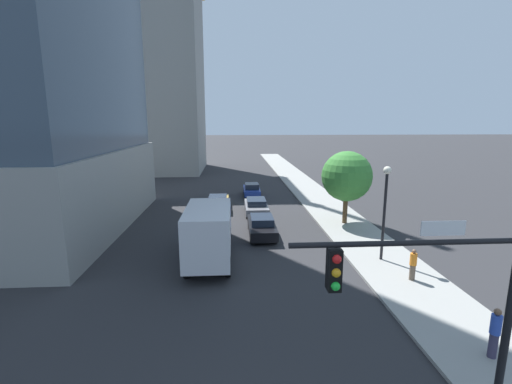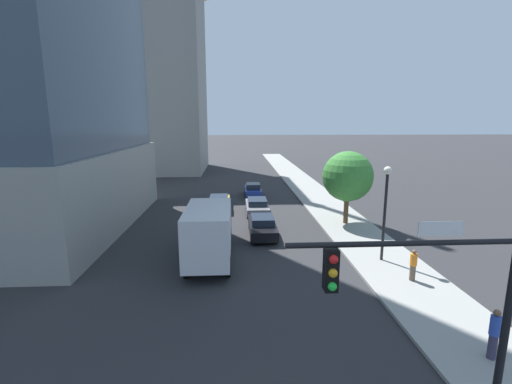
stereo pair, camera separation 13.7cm
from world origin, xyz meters
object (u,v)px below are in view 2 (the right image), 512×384
Objects in this scene: pedestrian_blue_shirt at (494,333)px; traffic_light_pole at (432,287)px; street_tree at (348,176)px; box_truck at (209,230)px; car_black at (262,226)px; car_blue at (253,190)px; car_gold at (219,202)px; street_lamp at (386,199)px; pedestrian_orange_shirt at (413,265)px; construction_building at (159,61)px; car_gray at (257,206)px.

traffic_light_pole is at bearing -147.98° from pedestrian_blue_shirt.
street_tree is 0.76× the size of box_truck.
car_black is 13.52m from car_blue.
traffic_light_pole is 1.04× the size of street_tree.
car_gold is 23.87m from pedestrian_blue_shirt.
street_lamp is 8.88m from car_black.
pedestrian_orange_shirt is at bearing 64.32° from traffic_light_pole.
construction_building is 9.40× the size of car_blue.
car_blue is at bearing 109.12° from street_lamp.
construction_building is 55.01m from pedestrian_blue_shirt.
pedestrian_blue_shirt is (0.20, -8.68, -2.66)m from street_lamp.
traffic_light_pole is at bearing -79.68° from car_black.
car_gold is at bearing -120.19° from car_blue.
box_truck is (-9.88, 0.77, -1.85)m from street_lamp.
pedestrian_orange_shirt reaches higher than car_blue.
pedestrian_blue_shirt is at bearing -90.02° from street_tree.
car_gold is 3.76m from car_gray.
pedestrian_blue_shirt is at bearing -65.03° from car_gold.
car_blue is 0.59× the size of box_truck.
street_tree is 1.17× the size of car_black.
street_lamp is at bearing -91.58° from street_tree.
construction_building is 7.02× the size of traffic_light_pole.
construction_building is 7.56× the size of street_lamp.
pedestrian_blue_shirt is (10.08, -9.45, -0.81)m from box_truck.
car_gray is at bearing 72.24° from box_truck.
street_lamp reaches higher than car_gold.
street_lamp reaches higher than car_gray.
pedestrian_orange_shirt is at bearing -48.89° from car_black.
construction_building is 33.12m from car_gold.
car_gold is at bearing 123.36° from pedestrian_orange_shirt.
street_lamp is at bearing -4.45° from box_truck.
car_gray is 21.08m from pedestrian_blue_shirt.
box_truck reaches higher than car_gold.
car_gold reaches higher than car_blue.
car_blue is at bearing 107.92° from pedestrian_orange_shirt.
pedestrian_blue_shirt is at bearing -64.29° from car_black.
street_lamp is at bearing -63.28° from construction_building.
traffic_light_pole is 1.34× the size of car_blue.
street_lamp is 10.08m from box_truck.
pedestrian_orange_shirt is at bearing -88.66° from street_tree.
pedestrian_blue_shirt is (10.08, -21.64, 0.35)m from car_gold.
car_blue is 2.44× the size of pedestrian_blue_shirt.
construction_building is 55.10m from traffic_light_pole.
street_lamp is 1.21× the size of car_gold.
box_truck is (10.20, -39.12, -15.19)m from construction_building.
street_tree is 13.49m from car_blue.
car_gray is (3.38, -1.65, -0.03)m from car_gold.
box_truck is 10.94m from pedestrian_orange_shirt.
car_black is (-6.50, 5.24, -3.02)m from street_lamp.
pedestrian_blue_shirt reaches higher than car_gray.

